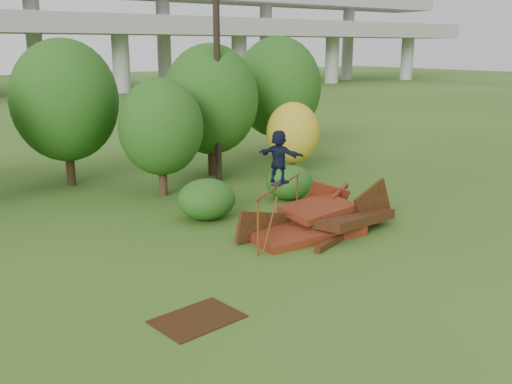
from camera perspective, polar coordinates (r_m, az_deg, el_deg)
ground at (r=16.28m, az=6.36°, el=-6.51°), size 240.00×240.00×0.00m
scrap_pile at (r=18.36m, az=6.32°, el=-2.91°), size 5.78×3.12×1.88m
grind_rail at (r=17.44m, az=2.35°, el=-0.55°), size 3.18×2.09×1.68m
skateboard at (r=17.26m, az=2.28°, el=0.89°), size 0.87×0.68×0.09m
skater at (r=17.09m, az=2.31°, el=3.56°), size 1.07×1.55×1.60m
flat_plate at (r=12.77m, az=-5.88°, el=-12.52°), size 1.98×1.54×0.03m
tree_1 at (r=25.25m, az=-18.56°, el=8.66°), size 4.42×4.42×6.14m
tree_2 at (r=22.57m, az=-9.49°, el=6.43°), size 3.30×3.30×4.65m
tree_3 at (r=25.92m, az=-4.56°, el=9.20°), size 4.29×4.29×5.95m
tree_4 at (r=26.18m, az=3.71°, el=5.91°), size 2.43×2.43×3.36m
tree_5 at (r=30.02m, az=2.19°, el=10.41°), size 4.50×4.50×6.32m
shrub_left at (r=19.57m, az=-4.96°, el=-0.73°), size 2.03×1.88×1.41m
shrub_right at (r=22.12m, az=3.40°, el=0.96°), size 1.88×1.72×1.33m
utility_pole at (r=24.47m, az=-3.90°, el=11.67°), size 1.40×0.28×9.15m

